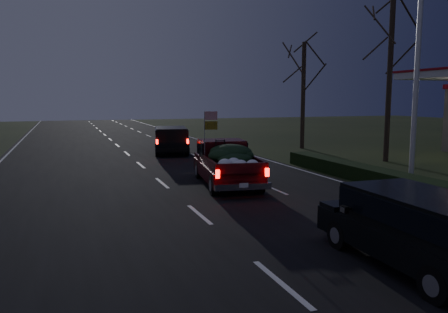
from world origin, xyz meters
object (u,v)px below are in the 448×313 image
object	(u,v)px
lead_suv	(171,138)
rear_suv	(420,223)
light_pole	(419,42)
pickup_truck	(226,161)

from	to	relation	value
lead_suv	rear_suv	bearing A→B (deg)	-78.19
lead_suv	light_pole	bearing A→B (deg)	-49.12
pickup_truck	rear_suv	size ratio (longest dim) A/B	1.17
light_pole	pickup_truck	size ratio (longest dim) A/B	1.82
pickup_truck	lead_suv	xyz separation A→B (m)	(0.27, 10.28, 0.04)
light_pole	pickup_truck	xyz separation A→B (m)	(-7.23, 1.86, -4.54)
light_pole	lead_suv	distance (m)	14.70
light_pole	rear_suv	size ratio (longest dim) A/B	2.13
pickup_truck	rear_suv	world-z (taller)	pickup_truck
pickup_truck	rear_suv	distance (m)	9.18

